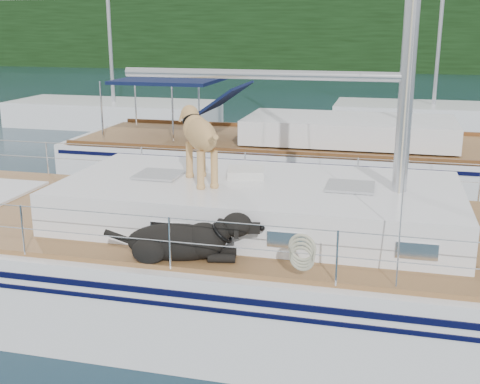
# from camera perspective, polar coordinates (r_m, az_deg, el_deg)

# --- Properties ---
(ground) EXTENTS (120.00, 120.00, 0.00)m
(ground) POSITION_cam_1_polar(r_m,az_deg,el_deg) (8.76, -3.55, -10.26)
(ground) COLOR black
(ground) RESTS_ON ground
(tree_line) EXTENTS (90.00, 3.00, 6.00)m
(tree_line) POSITION_cam_1_polar(r_m,az_deg,el_deg) (52.57, 11.73, 14.39)
(tree_line) COLOR black
(tree_line) RESTS_ON ground
(shore_bank) EXTENTS (92.00, 1.00, 1.20)m
(shore_bank) POSITION_cam_1_polar(r_m,az_deg,el_deg) (53.86, 11.65, 11.86)
(shore_bank) COLOR #595147
(shore_bank) RESTS_ON ground
(main_sailboat) EXTENTS (12.00, 3.80, 14.01)m
(main_sailboat) POSITION_cam_1_polar(r_m,az_deg,el_deg) (8.45, -3.04, -6.21)
(main_sailboat) COLOR white
(main_sailboat) RESTS_ON ground
(neighbor_sailboat) EXTENTS (11.00, 3.50, 13.30)m
(neighbor_sailboat) POSITION_cam_1_polar(r_m,az_deg,el_deg) (14.63, 5.89, 2.91)
(neighbor_sailboat) COLOR white
(neighbor_sailboat) RESTS_ON ground
(bg_boat_west) EXTENTS (8.00, 3.00, 11.65)m
(bg_boat_west) POSITION_cam_1_polar(r_m,az_deg,el_deg) (24.13, -11.83, 7.24)
(bg_boat_west) COLOR white
(bg_boat_west) RESTS_ON ground
(bg_boat_center) EXTENTS (7.20, 3.00, 11.65)m
(bg_boat_center) POSITION_cam_1_polar(r_m,az_deg,el_deg) (23.80, 17.78, 6.72)
(bg_boat_center) COLOR white
(bg_boat_center) RESTS_ON ground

